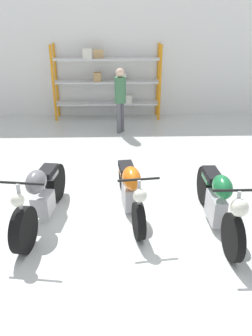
% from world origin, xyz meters
% --- Properties ---
extents(ground_plane, '(30.00, 30.00, 0.00)m').
position_xyz_m(ground_plane, '(0.00, 0.00, 0.00)').
color(ground_plane, silver).
extents(back_wall, '(30.00, 0.08, 3.60)m').
position_xyz_m(back_wall, '(0.00, 6.35, 1.80)').
color(back_wall, white).
rests_on(back_wall, ground_plane).
extents(shelving_rack, '(3.41, 0.63, 2.32)m').
position_xyz_m(shelving_rack, '(-0.42, 5.98, 1.24)').
color(shelving_rack, orange).
rests_on(shelving_rack, ground_plane).
extents(motorcycle_grey, '(0.70, 2.15, 1.07)m').
position_xyz_m(motorcycle_grey, '(-1.37, -0.12, 0.46)').
color(motorcycle_grey, black).
rests_on(motorcycle_grey, ground_plane).
extents(motorcycle_orange, '(0.61, 2.12, 0.97)m').
position_xyz_m(motorcycle_orange, '(0.07, 0.16, 0.44)').
color(motorcycle_orange, black).
rests_on(motorcycle_orange, ground_plane).
extents(motorcycle_green, '(0.68, 2.19, 1.05)m').
position_xyz_m(motorcycle_green, '(1.40, -0.37, 0.48)').
color(motorcycle_green, black).
rests_on(motorcycle_green, ground_plane).
extents(person_browsing, '(0.44, 0.44, 1.81)m').
position_xyz_m(person_browsing, '(-0.03, 4.46, 1.07)').
color(person_browsing, '#595960').
rests_on(person_browsing, ground_plane).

